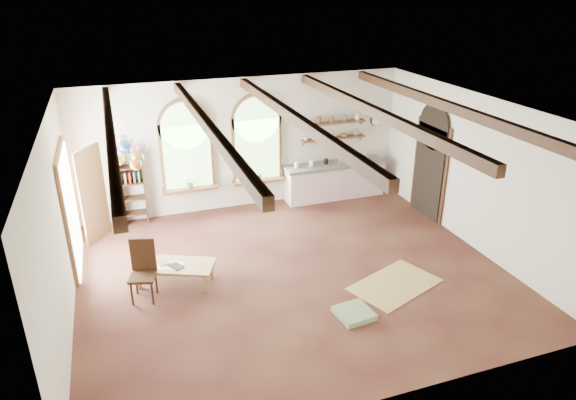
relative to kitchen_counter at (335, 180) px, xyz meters
name	(u,v)px	position (x,y,z in m)	size (l,w,h in m)	color
floor	(293,272)	(-2.30, -3.20, -0.48)	(8.00, 8.00, 0.00)	brown
ceiling_beams	(293,117)	(-2.30, -3.20, 2.62)	(6.20, 6.80, 0.18)	#3D2413
window_left	(187,149)	(-3.70, 0.23, 1.16)	(1.30, 0.28, 2.20)	brown
window_right	(257,142)	(-2.00, 0.23, 1.16)	(1.30, 0.28, 2.20)	brown
left_doorway	(70,211)	(-6.25, -1.40, 0.67)	(0.10, 1.90, 2.50)	brown
right_doorway	(429,172)	(1.65, -1.70, 0.62)	(0.10, 1.30, 2.40)	black
kitchen_counter	(335,180)	(0.00, 0.00, 0.00)	(2.68, 0.62, 0.94)	silver
wall_shelf_lower	(333,138)	(0.00, 0.18, 1.07)	(1.70, 0.24, 0.04)	brown
wall_shelf_upper	(334,123)	(0.00, 0.18, 1.47)	(1.70, 0.24, 0.04)	brown
wall_clock	(377,120)	(1.25, 0.25, 1.42)	(0.32, 0.32, 0.04)	black
bookshelf	(133,187)	(-5.00, 0.12, 0.42)	(0.53, 0.32, 1.80)	#3D2413
coffee_table	(175,267)	(-4.50, -2.84, -0.11)	(1.59, 1.19, 0.41)	tan
side_chair	(144,283)	(-5.09, -3.14, -0.16)	(0.55, 0.55, 1.11)	#3D2413
floor_mat	(395,285)	(-0.64, -4.25, -0.47)	(1.65, 1.02, 0.02)	tan
floor_cushion	(354,313)	(-1.79, -4.86, -0.43)	(0.58, 0.58, 0.10)	gray
water_jug_a	(383,182)	(1.45, 0.00, -0.23)	(0.29, 0.29, 0.56)	#588DBD
water_jug_b	(369,183)	(1.01, 0.00, -0.22)	(0.31, 0.31, 0.60)	#588DBD
balloon_cluster	(129,152)	(-5.03, -1.79, 1.86)	(0.74, 0.81, 1.14)	white
table_book	(158,264)	(-4.79, -2.75, -0.05)	(0.17, 0.25, 0.02)	olive
tablet	(176,266)	(-4.49, -2.93, -0.06)	(0.19, 0.28, 0.01)	black
potted_plant_left	(190,182)	(-3.70, 0.12, 0.37)	(0.27, 0.23, 0.30)	#598C4C
potted_plant_right	(259,174)	(-2.00, 0.12, 0.37)	(0.27, 0.23, 0.30)	#598C4C
shelf_cup_a	(306,138)	(-0.75, 0.18, 1.14)	(0.12, 0.10, 0.10)	white
shelf_cup_b	(319,137)	(-0.40, 0.18, 1.14)	(0.10, 0.10, 0.09)	beige
shelf_bowl_a	(331,137)	(-0.05, 0.18, 1.12)	(0.22, 0.22, 0.05)	beige
shelf_bowl_b	(344,135)	(0.30, 0.18, 1.12)	(0.20, 0.20, 0.06)	#8C664C
shelf_vase	(357,132)	(0.65, 0.18, 1.19)	(0.18, 0.18, 0.19)	slate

